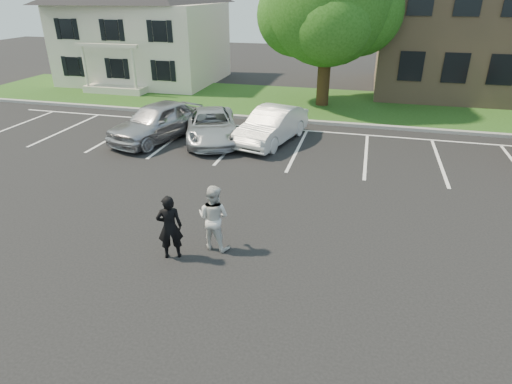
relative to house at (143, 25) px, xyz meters
The scene contains 11 objects.
ground_plane 24.14m from the house, 56.94° to the right, with size 90.00×90.00×0.00m, color black.
curb 15.71m from the house, 31.52° to the right, with size 40.00×0.30×0.15m, color gray.
grass_strip 14.11m from the house, 17.00° to the right, with size 44.00×8.00×0.08m, color #1D3D10.
stall_lines 18.53m from the house, 37.43° to the right, with size 34.00×5.36×0.01m.
house is the anchor object (origin of this frame).
tree 13.95m from the house, 17.56° to the right, with size 7.80×7.20×8.80m.
man_black_suit 23.66m from the house, 61.38° to the right, with size 0.62×0.40×1.69m, color black.
man_white_shirt 23.52m from the house, 58.66° to the right, with size 0.85×0.66×1.75m, color silver.
car_silver_west 14.25m from the house, 60.90° to the right, with size 1.95×4.85×1.65m, color #B5B4B9.
car_silver_minivan 15.17m from the house, 52.14° to the right, with size 2.20×4.77×1.33m, color #B8BBC0.
car_white_sedan 16.57m from the house, 43.89° to the right, with size 1.57×4.50×1.48m, color silver.
Camera 1 is at (2.54, -8.86, 6.10)m, focal length 30.00 mm.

